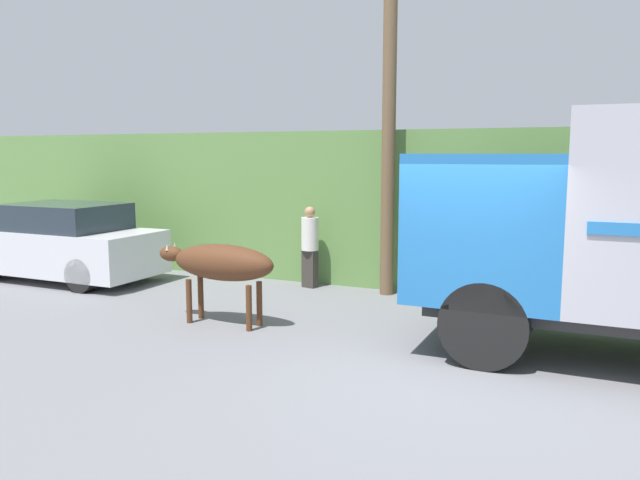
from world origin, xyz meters
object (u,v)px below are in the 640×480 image
pedestrian_on_hill (310,243)px  parked_suv (62,243)px  brown_cow (221,264)px  utility_pole (389,112)px

pedestrian_on_hill → parked_suv: bearing=27.8°
brown_cow → parked_suv: bearing=176.1°
brown_cow → utility_pole: size_ratio=0.31×
pedestrian_on_hill → utility_pole: bearing=-166.5°
parked_suv → pedestrian_on_hill: (5.05, 1.45, 0.10)m
pedestrian_on_hill → utility_pole: (1.57, 0.05, 2.50)m
brown_cow → utility_pole: (1.66, 3.05, 2.43)m
parked_suv → utility_pole: bearing=8.4°
parked_suv → brown_cow: bearing=-21.7°
utility_pole → parked_suv: bearing=-167.2°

